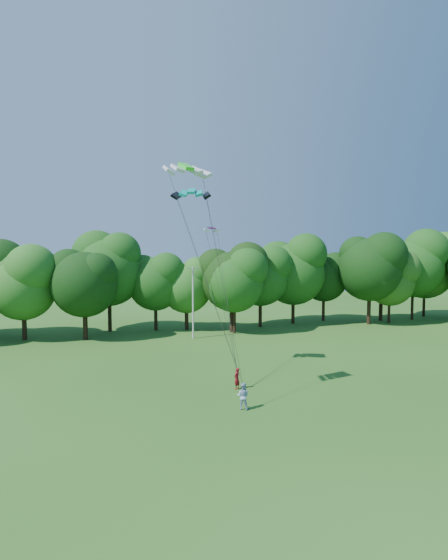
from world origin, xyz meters
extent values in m
plane|color=#265216|center=(0.00, 0.00, 0.00)|extent=(160.00, 160.00, 0.00)
cylinder|color=#B6B5AC|center=(1.28, 30.98, 4.30)|extent=(0.21, 0.21, 8.60)
cube|color=#B6B5AC|center=(1.28, 30.98, 8.38)|extent=(1.62, 0.73, 0.08)
imported|color=maroon|center=(0.85, 11.35, 0.82)|extent=(0.71, 0.69, 1.64)
imported|color=#98B2D3|center=(0.03, 7.22, 0.90)|extent=(1.10, 1.03, 1.79)
cube|color=#059F95|center=(-1.63, 16.40, 15.51)|extent=(3.41, 2.24, 0.68)
cube|color=#2AE522|center=(-3.35, 9.28, 16.15)|extent=(3.34, 2.12, 0.72)
cube|color=#C43686|center=(0.33, 17.33, 12.50)|extent=(1.71, 1.02, 0.25)
cylinder|color=#2F1E12|center=(6.90, 33.81, 2.11)|extent=(0.46, 0.46, 4.21)
ellipsoid|color=black|center=(6.90, 33.81, 7.66)|extent=(8.42, 8.42, 9.19)
cylinder|color=#312113|center=(30.91, 34.58, 1.90)|extent=(0.44, 0.44, 3.79)
ellipsoid|color=#285119|center=(30.91, 34.58, 6.90)|extent=(7.59, 7.59, 8.28)
camera|label=1|loc=(-8.56, -19.89, 10.61)|focal=28.00mm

